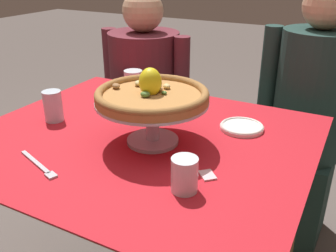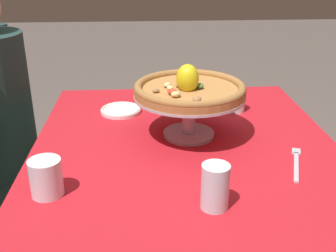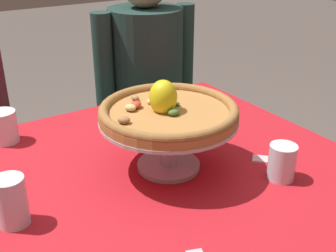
{
  "view_description": "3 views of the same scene",
  "coord_description": "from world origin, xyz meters",
  "px_view_note": "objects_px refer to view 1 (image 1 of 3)",
  "views": [
    {
      "loc": [
        0.59,
        -0.92,
        1.3
      ],
      "look_at": [
        0.08,
        0.04,
        0.8
      ],
      "focal_mm": 40.05,
      "sensor_mm": 36.0,
      "label": 1
    },
    {
      "loc": [
        -1.13,
        0.13,
        1.32
      ],
      "look_at": [
        0.06,
        0.05,
        0.8
      ],
      "focal_mm": 43.95,
      "sensor_mm": 36.0,
      "label": 2
    },
    {
      "loc": [
        -0.46,
        -0.81,
        1.33
      ],
      "look_at": [
        0.08,
        0.02,
        0.86
      ],
      "focal_mm": 45.5,
      "sensor_mm": 36.0,
      "label": 3
    }
  ],
  "objects_px": {
    "pizza_stand": "(152,113)",
    "dinner_fork": "(40,166)",
    "diner_left": "(145,101)",
    "diner_right": "(306,131)",
    "sugar_packet": "(207,175)",
    "water_glass_back_left": "(133,83)",
    "pizza": "(152,94)",
    "water_glass_front_right": "(184,177)",
    "side_plate": "(242,127)",
    "water_glass_side_left": "(53,108)"
  },
  "relations": [
    {
      "from": "pizza_stand",
      "to": "diner_right",
      "type": "xyz_separation_m",
      "value": [
        0.37,
        0.74,
        -0.28
      ]
    },
    {
      "from": "pizza",
      "to": "dinner_fork",
      "type": "height_order",
      "value": "pizza"
    },
    {
      "from": "pizza",
      "to": "sugar_packet",
      "type": "xyz_separation_m",
      "value": [
        0.23,
        -0.11,
        -0.16
      ]
    },
    {
      "from": "pizza",
      "to": "diner_left",
      "type": "bearing_deg",
      "value": 122.96
    },
    {
      "from": "water_glass_back_left",
      "to": "side_plate",
      "type": "distance_m",
      "value": 0.56
    },
    {
      "from": "pizza_stand",
      "to": "side_plate",
      "type": "distance_m",
      "value": 0.33
    },
    {
      "from": "diner_left",
      "to": "side_plate",
      "type": "bearing_deg",
      "value": -36.6
    },
    {
      "from": "water_glass_back_left",
      "to": "diner_right",
      "type": "distance_m",
      "value": 0.81
    },
    {
      "from": "water_glass_front_right",
      "to": "dinner_fork",
      "type": "relative_size",
      "value": 0.48
    },
    {
      "from": "water_glass_back_left",
      "to": "dinner_fork",
      "type": "distance_m",
      "value": 0.67
    },
    {
      "from": "water_glass_side_left",
      "to": "diner_left",
      "type": "bearing_deg",
      "value": 96.67
    },
    {
      "from": "pizza",
      "to": "water_glass_side_left",
      "type": "xyz_separation_m",
      "value": [
        -0.39,
        -0.02,
        -0.11
      ]
    },
    {
      "from": "side_plate",
      "to": "diner_left",
      "type": "xyz_separation_m",
      "value": [
        -0.7,
        0.52,
        -0.2
      ]
    },
    {
      "from": "dinner_fork",
      "to": "water_glass_front_right",
      "type": "bearing_deg",
      "value": 11.81
    },
    {
      "from": "side_plate",
      "to": "diner_right",
      "type": "bearing_deg",
      "value": 73.63
    },
    {
      "from": "water_glass_back_left",
      "to": "diner_right",
      "type": "relative_size",
      "value": 0.08
    },
    {
      "from": "pizza_stand",
      "to": "water_glass_side_left",
      "type": "height_order",
      "value": "pizza_stand"
    },
    {
      "from": "water_glass_side_left",
      "to": "sugar_packet",
      "type": "height_order",
      "value": "water_glass_side_left"
    },
    {
      "from": "water_glass_front_right",
      "to": "sugar_packet",
      "type": "distance_m",
      "value": 0.1
    },
    {
      "from": "pizza_stand",
      "to": "side_plate",
      "type": "xyz_separation_m",
      "value": [
        0.22,
        0.22,
        -0.09
      ]
    },
    {
      "from": "side_plate",
      "to": "pizza_stand",
      "type": "bearing_deg",
      "value": -134.02
    },
    {
      "from": "pizza_stand",
      "to": "water_glass_front_right",
      "type": "relative_size",
      "value": 3.81
    },
    {
      "from": "water_glass_front_right",
      "to": "diner_left",
      "type": "xyz_separation_m",
      "value": [
        -0.69,
        0.94,
        -0.23
      ]
    },
    {
      "from": "water_glass_front_right",
      "to": "pizza_stand",
      "type": "bearing_deg",
      "value": 136.33
    },
    {
      "from": "pizza_stand",
      "to": "dinner_fork",
      "type": "xyz_separation_m",
      "value": [
        -0.2,
        -0.28,
        -0.1
      ]
    },
    {
      "from": "side_plate",
      "to": "sugar_packet",
      "type": "distance_m",
      "value": 0.33
    },
    {
      "from": "diner_left",
      "to": "water_glass_front_right",
      "type": "bearing_deg",
      "value": -53.82
    },
    {
      "from": "water_glass_side_left",
      "to": "dinner_fork",
      "type": "xyz_separation_m",
      "value": [
        0.19,
        -0.26,
        -0.04
      ]
    },
    {
      "from": "pizza_stand",
      "to": "diner_left",
      "type": "relative_size",
      "value": 0.3
    },
    {
      "from": "pizza",
      "to": "side_plate",
      "type": "distance_m",
      "value": 0.35
    },
    {
      "from": "water_glass_back_left",
      "to": "diner_left",
      "type": "height_order",
      "value": "diner_left"
    },
    {
      "from": "diner_right",
      "to": "water_glass_back_left",
      "type": "bearing_deg",
      "value": -152.17
    },
    {
      "from": "sugar_packet",
      "to": "water_glass_side_left",
      "type": "bearing_deg",
      "value": 171.78
    },
    {
      "from": "side_plate",
      "to": "water_glass_back_left",
      "type": "bearing_deg",
      "value": 163.75
    },
    {
      "from": "water_glass_side_left",
      "to": "side_plate",
      "type": "bearing_deg",
      "value": 21.4
    },
    {
      "from": "water_glass_back_left",
      "to": "dinner_fork",
      "type": "relative_size",
      "value": 0.49
    },
    {
      "from": "sugar_packet",
      "to": "diner_right",
      "type": "relative_size",
      "value": 0.04
    },
    {
      "from": "dinner_fork",
      "to": "water_glass_back_left",
      "type": "bearing_deg",
      "value": 99.75
    },
    {
      "from": "diner_left",
      "to": "diner_right",
      "type": "relative_size",
      "value": 0.95
    },
    {
      "from": "water_glass_front_right",
      "to": "diner_left",
      "type": "height_order",
      "value": "diner_left"
    },
    {
      "from": "pizza",
      "to": "sugar_packet",
      "type": "height_order",
      "value": "pizza"
    },
    {
      "from": "side_plate",
      "to": "diner_left",
      "type": "height_order",
      "value": "diner_left"
    },
    {
      "from": "water_glass_back_left",
      "to": "diner_left",
      "type": "distance_m",
      "value": 0.47
    },
    {
      "from": "sugar_packet",
      "to": "side_plate",
      "type": "bearing_deg",
      "value": 92.07
    },
    {
      "from": "water_glass_side_left",
      "to": "dinner_fork",
      "type": "relative_size",
      "value": 0.57
    },
    {
      "from": "water_glass_back_left",
      "to": "water_glass_side_left",
      "type": "bearing_deg",
      "value": -101.36
    },
    {
      "from": "pizza_stand",
      "to": "sugar_packet",
      "type": "distance_m",
      "value": 0.27
    },
    {
      "from": "pizza",
      "to": "water_glass_back_left",
      "type": "distance_m",
      "value": 0.51
    },
    {
      "from": "diner_left",
      "to": "pizza_stand",
      "type": "bearing_deg",
      "value": -57.01
    },
    {
      "from": "sugar_packet",
      "to": "water_glass_back_left",
      "type": "bearing_deg",
      "value": 138.29
    }
  ]
}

